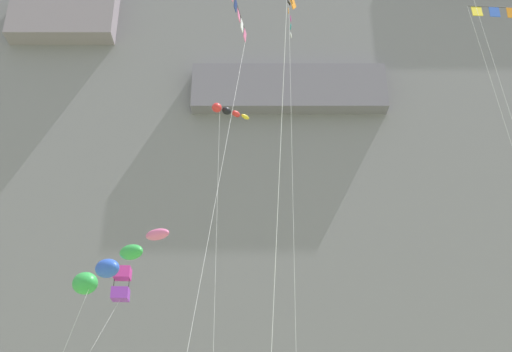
% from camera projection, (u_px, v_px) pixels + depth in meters
% --- Properties ---
extents(cliff_face, '(180.00, 28.72, 84.26)m').
position_uv_depth(cliff_face, '(283.00, 84.00, 71.14)').
color(cliff_face, gray).
rests_on(cliff_face, ground).
extents(kite_windsock_far_left, '(2.31, 7.04, 20.92)m').
position_uv_depth(kite_windsock_far_left, '(228.00, 112.00, 35.56)').
color(kite_windsock_far_left, red).
rests_on(kite_windsock_far_left, ground).
extents(kite_windsock_low_right, '(4.79, 4.53, 8.85)m').
position_uv_depth(kite_windsock_low_right, '(108.00, 270.00, 21.29)').
color(kite_windsock_low_right, green).
rests_on(kite_windsock_low_right, ground).
extents(kite_banner_low_left, '(1.97, 6.61, 19.62)m').
position_uv_depth(kite_banner_low_left, '(236.00, 21.00, 25.23)').
color(kite_banner_low_left, black).
rests_on(kite_banner_low_left, ground).
extents(kite_box_near_cliff, '(3.03, 5.90, 11.08)m').
position_uv_depth(kite_box_near_cliff, '(124.00, 284.00, 30.55)').
color(kite_box_near_cliff, '#CC3399').
rests_on(kite_box_near_cliff, ground).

